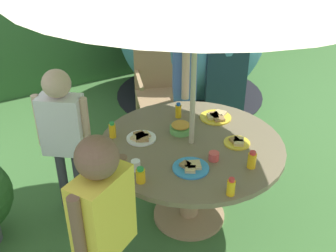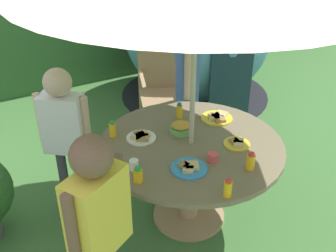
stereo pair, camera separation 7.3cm
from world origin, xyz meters
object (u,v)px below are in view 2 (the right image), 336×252
object	(u,v)px
juice_bottle_near_right	(113,129)
child_in_yellow_shirt	(98,213)
garden_table	(190,160)
child_in_white_shirt	(64,124)
snack_bowl	(181,128)
child_in_blue_shirt	(187,67)
plate_mid_left	(237,143)
juice_bottle_mid_right	(228,188)
dome_tent	(197,28)
juice_bottle_far_left	(138,175)
plate_back_edge	(189,168)
juice_bottle_center_back	(179,111)
wooden_chair	(164,84)
cup_near	(213,157)
cup_far	(134,165)
juice_bottle_center_front	(251,161)
plate_far_right	(217,117)
plate_near_left	(141,137)

from	to	relation	value
juice_bottle_near_right	child_in_yellow_shirt	bearing A→B (deg)	-116.66
garden_table	child_in_white_shirt	bearing A→B (deg)	141.86
child_in_yellow_shirt	snack_bowl	distance (m)	1.10
child_in_blue_shirt	plate_mid_left	size ratio (longest dim) A/B	7.45
plate_mid_left	juice_bottle_mid_right	world-z (taller)	juice_bottle_mid_right
dome_tent	snack_bowl	world-z (taller)	dome_tent
juice_bottle_near_right	juice_bottle_far_left	world-z (taller)	juice_bottle_near_right
plate_back_edge	juice_bottle_center_back	size ratio (longest dim) A/B	1.93
wooden_chair	cup_near	size ratio (longest dim) A/B	14.17
dome_tent	child_in_yellow_shirt	xyz separation A→B (m)	(-2.12, -2.37, -0.05)
cup_far	child_in_white_shirt	bearing A→B (deg)	110.77
juice_bottle_mid_right	plate_mid_left	bearing A→B (deg)	46.75
dome_tent	juice_bottle_center_back	size ratio (longest dim) A/B	17.11
juice_bottle_far_left	juice_bottle_center_front	bearing A→B (deg)	-18.63
dome_tent	juice_bottle_mid_right	world-z (taller)	dome_tent
dome_tent	cup_near	distance (m)	2.48
wooden_chair	plate_far_right	distance (m)	1.04
child_in_yellow_shirt	plate_far_right	size ratio (longest dim) A/B	5.12
child_in_white_shirt	garden_table	bearing A→B (deg)	0.00
wooden_chair	plate_mid_left	distance (m)	1.43
juice_bottle_mid_right	cup_near	bearing A→B (deg)	69.31
wooden_chair	juice_bottle_near_right	xyz separation A→B (m)	(-0.90, -0.87, 0.18)
snack_bowl	plate_near_left	distance (m)	0.31
snack_bowl	plate_far_right	world-z (taller)	snack_bowl
plate_mid_left	plate_back_edge	distance (m)	0.46
plate_far_right	child_in_blue_shirt	bearing A→B (deg)	81.08
juice_bottle_far_left	juice_bottle_center_back	size ratio (longest dim) A/B	0.85
cup_near	cup_far	size ratio (longest dim) A/B	1.01
plate_back_edge	plate_near_left	xyz separation A→B (m)	(-0.11, 0.49, 0.00)
juice_bottle_far_left	plate_far_right	bearing A→B (deg)	25.15
snack_bowl	garden_table	bearing A→B (deg)	-94.51
snack_bowl	juice_bottle_mid_right	size ratio (longest dim) A/B	1.38
dome_tent	garden_table	bearing A→B (deg)	-115.04
plate_back_edge	juice_bottle_mid_right	size ratio (longest dim) A/B	2.03
dome_tent	plate_back_edge	distance (m)	2.58
juice_bottle_mid_right	garden_table	bearing A→B (deg)	78.57
snack_bowl	child_in_blue_shirt	bearing A→B (deg)	55.47
juice_bottle_center_back	cup_near	distance (m)	0.63
plate_far_right	juice_bottle_center_front	bearing A→B (deg)	-107.12
juice_bottle_center_front	snack_bowl	bearing A→B (deg)	104.23
child_in_blue_shirt	juice_bottle_near_right	size ratio (longest dim) A/B	11.47
child_in_white_shirt	plate_far_right	bearing A→B (deg)	19.08
juice_bottle_far_left	cup_near	distance (m)	0.53
cup_far	cup_near	bearing A→B (deg)	-18.58
plate_back_edge	juice_bottle_mid_right	world-z (taller)	juice_bottle_mid_right
child_in_blue_shirt	child_in_yellow_shirt	distance (m)	1.87
dome_tent	child_in_blue_shirt	world-z (taller)	dome_tent
child_in_white_shirt	plate_far_right	xyz separation A→B (m)	(1.11, -0.38, -0.06)
plate_far_right	juice_bottle_mid_right	xyz separation A→B (m)	(-0.49, -0.79, 0.04)
juice_bottle_center_back	child_in_yellow_shirt	bearing A→B (deg)	-139.32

